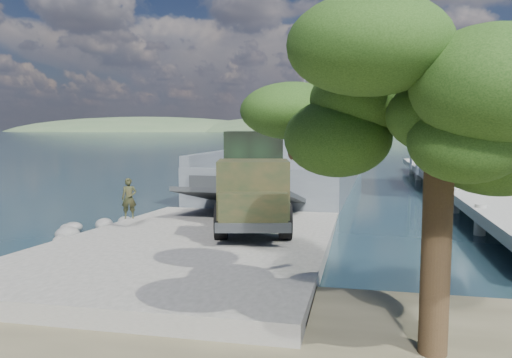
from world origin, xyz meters
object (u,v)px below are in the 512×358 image
landing_craft (299,172)px  sailboat_near (491,172)px  sailboat_far (451,168)px  overhang_tree (413,109)px  pier (457,172)px  soldier (129,207)px  military_truck (253,178)px

landing_craft → sailboat_near: 21.02m
sailboat_far → overhang_tree: (-8.93, -47.66, 4.79)m
pier → landing_craft: (-12.05, 5.05, -0.70)m
pier → soldier: size_ratio=25.26×
military_truck → soldier: bearing=-171.9°
pier → sailboat_near: sailboat_near is taller
landing_craft → pier: bearing=-20.3°
military_truck → soldier: 5.52m
overhang_tree → military_truck: bearing=116.5°
pier → soldier: 24.93m
landing_craft → military_truck: 21.89m
landing_craft → overhang_tree: (6.12, -33.05, 4.24)m
landing_craft → soldier: (-4.54, -23.67, 0.47)m
pier → soldier: (-16.58, -18.62, -0.23)m
sailboat_far → overhang_tree: 48.72m
landing_craft → soldier: size_ratio=21.52×
military_truck → overhang_tree: overhang_tree is taller
landing_craft → overhang_tree: 33.87m
military_truck → overhang_tree: size_ratio=1.31×
landing_craft → sailboat_near: (18.12, 10.62, -0.55)m
sailboat_near → sailboat_far: bearing=122.6°
sailboat_far → overhang_tree: size_ratio=0.93×
landing_craft → overhang_tree: landing_craft is taller
landing_craft → military_truck: bearing=-86.2°
pier → military_truck: bearing=-124.5°
soldier → overhang_tree: overhang_tree is taller
pier → soldier: pier is taller
soldier → overhang_tree: 14.69m
soldier → sailboat_near: (22.66, 34.29, -1.02)m
soldier → overhang_tree: (10.66, -9.38, 3.77)m
overhang_tree → sailboat_far: bearing=79.4°
overhang_tree → soldier: bearing=138.7°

